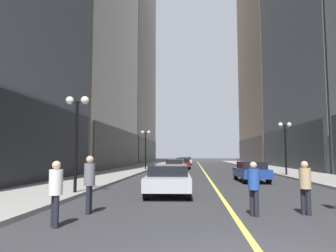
{
  "coord_description": "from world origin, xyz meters",
  "views": [
    {
      "loc": [
        -1.23,
        -5.26,
        1.82
      ],
      "look_at": [
        -4.07,
        31.29,
        5.15
      ],
      "focal_mm": 33.21,
      "sensor_mm": 36.0,
      "label": 1
    }
  ],
  "objects_px": {
    "car_silver": "(168,179)",
    "car_yellow": "(175,165)",
    "car_black": "(182,162)",
    "car_white": "(186,161)",
    "street_lamp_left_far": "(146,141)",
    "car_maroon": "(183,163)",
    "pedestrian_in_white_shirt": "(56,189)",
    "pedestrian_in_blue_hoodie": "(254,185)",
    "pedestrian_in_tan_trench": "(305,184)",
    "car_blue": "(251,171)",
    "street_lamp_left_near": "(77,122)",
    "street_lamp_right_mid": "(285,137)",
    "pedestrian_in_grey_suit": "(89,180)"
  },
  "relations": [
    {
      "from": "pedestrian_in_white_shirt",
      "to": "street_lamp_left_near",
      "type": "bearing_deg",
      "value": 106.55
    },
    {
      "from": "car_silver",
      "to": "pedestrian_in_white_shirt",
      "type": "xyz_separation_m",
      "value": [
        -2.35,
        -6.45,
        0.24
      ]
    },
    {
      "from": "car_blue",
      "to": "street_lamp_left_far",
      "type": "bearing_deg",
      "value": 124.51
    },
    {
      "from": "car_black",
      "to": "street_lamp_left_far",
      "type": "xyz_separation_m",
      "value": [
        -3.73,
        -11.77,
        2.54
      ]
    },
    {
      "from": "car_blue",
      "to": "pedestrian_in_grey_suit",
      "type": "height_order",
      "value": "pedestrian_in_grey_suit"
    },
    {
      "from": "car_white",
      "to": "pedestrian_in_tan_trench",
      "type": "distance_m",
      "value": 44.43
    },
    {
      "from": "car_maroon",
      "to": "pedestrian_in_grey_suit",
      "type": "bearing_deg",
      "value": -94.09
    },
    {
      "from": "car_silver",
      "to": "car_yellow",
      "type": "relative_size",
      "value": 1.03
    },
    {
      "from": "car_silver",
      "to": "car_maroon",
      "type": "xyz_separation_m",
      "value": [
        -0.03,
        24.15,
        -0.0
      ]
    },
    {
      "from": "street_lamp_left_near",
      "to": "street_lamp_left_far",
      "type": "bearing_deg",
      "value": 90.0
    },
    {
      "from": "car_blue",
      "to": "pedestrian_in_blue_hoodie",
      "type": "distance_m",
      "value": 11.8
    },
    {
      "from": "street_lamp_left_near",
      "to": "street_lamp_left_far",
      "type": "xyz_separation_m",
      "value": [
        0.0,
        20.74,
        0.0
      ]
    },
    {
      "from": "car_black",
      "to": "street_lamp_right_mid",
      "type": "height_order",
      "value": "street_lamp_right_mid"
    },
    {
      "from": "pedestrian_in_grey_suit",
      "to": "street_lamp_right_mid",
      "type": "distance_m",
      "value": 19.99
    },
    {
      "from": "car_maroon",
      "to": "pedestrian_in_white_shirt",
      "type": "relative_size",
      "value": 2.51
    },
    {
      "from": "car_yellow",
      "to": "pedestrian_in_tan_trench",
      "type": "height_order",
      "value": "pedestrian_in_tan_trench"
    },
    {
      "from": "street_lamp_left_far",
      "to": "street_lamp_right_mid",
      "type": "height_order",
      "value": "same"
    },
    {
      "from": "car_maroon",
      "to": "pedestrian_in_white_shirt",
      "type": "xyz_separation_m",
      "value": [
        -2.32,
        -30.6,
        0.24
      ]
    },
    {
      "from": "car_black",
      "to": "car_silver",
      "type": "bearing_deg",
      "value": -89.35
    },
    {
      "from": "pedestrian_in_blue_hoodie",
      "to": "street_lamp_right_mid",
      "type": "relative_size",
      "value": 0.36
    },
    {
      "from": "car_maroon",
      "to": "street_lamp_left_far",
      "type": "xyz_separation_m",
      "value": [
        -4.06,
        -4.02,
        2.54
      ]
    },
    {
      "from": "car_silver",
      "to": "car_yellow",
      "type": "xyz_separation_m",
      "value": [
        -0.62,
        16.68,
        -0.0
      ]
    },
    {
      "from": "car_black",
      "to": "car_yellow",
      "type": "bearing_deg",
      "value": -90.97
    },
    {
      "from": "pedestrian_in_white_shirt",
      "to": "pedestrian_in_grey_suit",
      "type": "relative_size",
      "value": 0.93
    },
    {
      "from": "pedestrian_in_blue_hoodie",
      "to": "street_lamp_left_far",
      "type": "height_order",
      "value": "street_lamp_left_far"
    },
    {
      "from": "street_lamp_left_far",
      "to": "pedestrian_in_tan_trench",
      "type": "bearing_deg",
      "value": -70.68
    },
    {
      "from": "car_silver",
      "to": "pedestrian_in_tan_trench",
      "type": "relative_size",
      "value": 2.67
    },
    {
      "from": "car_silver",
      "to": "pedestrian_in_blue_hoodie",
      "type": "relative_size",
      "value": 2.7
    },
    {
      "from": "car_blue",
      "to": "street_lamp_left_near",
      "type": "bearing_deg",
      "value": -140.05
    },
    {
      "from": "car_black",
      "to": "street_lamp_right_mid",
      "type": "distance_m",
      "value": 22.0
    },
    {
      "from": "car_silver",
      "to": "car_yellow",
      "type": "bearing_deg",
      "value": 92.12
    },
    {
      "from": "street_lamp_left_near",
      "to": "car_maroon",
      "type": "bearing_deg",
      "value": 80.69
    },
    {
      "from": "car_white",
      "to": "street_lamp_right_mid",
      "type": "bearing_deg",
      "value": -72.62
    },
    {
      "from": "car_blue",
      "to": "street_lamp_left_near",
      "type": "xyz_separation_m",
      "value": [
        -9.05,
        -7.58,
        2.54
      ]
    },
    {
      "from": "car_silver",
      "to": "pedestrian_in_blue_hoodie",
      "type": "xyz_separation_m",
      "value": [
        2.89,
        -4.64,
        0.21
      ]
    },
    {
      "from": "pedestrian_in_white_shirt",
      "to": "street_lamp_left_far",
      "type": "xyz_separation_m",
      "value": [
        -1.74,
        26.58,
        2.3
      ]
    },
    {
      "from": "pedestrian_in_white_shirt",
      "to": "pedestrian_in_blue_hoodie",
      "type": "height_order",
      "value": "pedestrian_in_white_shirt"
    },
    {
      "from": "car_maroon",
      "to": "pedestrian_in_tan_trench",
      "type": "relative_size",
      "value": 2.57
    },
    {
      "from": "street_lamp_left_far",
      "to": "car_black",
      "type": "bearing_deg",
      "value": 72.42
    },
    {
      "from": "car_yellow",
      "to": "street_lamp_left_near",
      "type": "height_order",
      "value": "street_lamp_left_near"
    },
    {
      "from": "street_lamp_left_far",
      "to": "car_blue",
      "type": "bearing_deg",
      "value": -55.49
    },
    {
      "from": "car_blue",
      "to": "car_maroon",
      "type": "distance_m",
      "value": 17.89
    },
    {
      "from": "car_silver",
      "to": "pedestrian_in_grey_suit",
      "type": "bearing_deg",
      "value": -114.15
    },
    {
      "from": "pedestrian_in_blue_hoodie",
      "to": "street_lamp_left_far",
      "type": "bearing_deg",
      "value": 105.74
    },
    {
      "from": "car_white",
      "to": "street_lamp_left_far",
      "type": "distance_m",
      "value": 20.33
    },
    {
      "from": "car_blue",
      "to": "car_yellow",
      "type": "bearing_deg",
      "value": 119.86
    },
    {
      "from": "car_black",
      "to": "street_lamp_left_far",
      "type": "distance_m",
      "value": 12.6
    },
    {
      "from": "car_yellow",
      "to": "car_white",
      "type": "distance_m",
      "value": 23.2
    },
    {
      "from": "pedestrian_in_blue_hoodie",
      "to": "street_lamp_right_mid",
      "type": "xyz_separation_m",
      "value": [
        5.82,
        16.66,
        2.33
      ]
    },
    {
      "from": "car_blue",
      "to": "pedestrian_in_grey_suit",
      "type": "xyz_separation_m",
      "value": [
        -7.05,
        -11.63,
        0.32
      ]
    }
  ]
}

